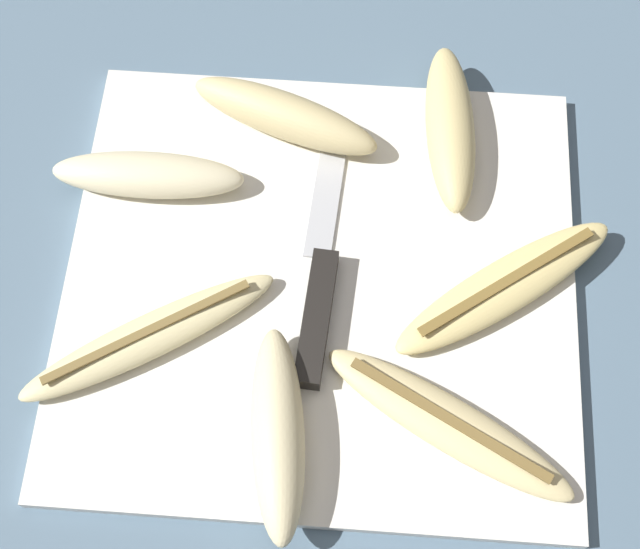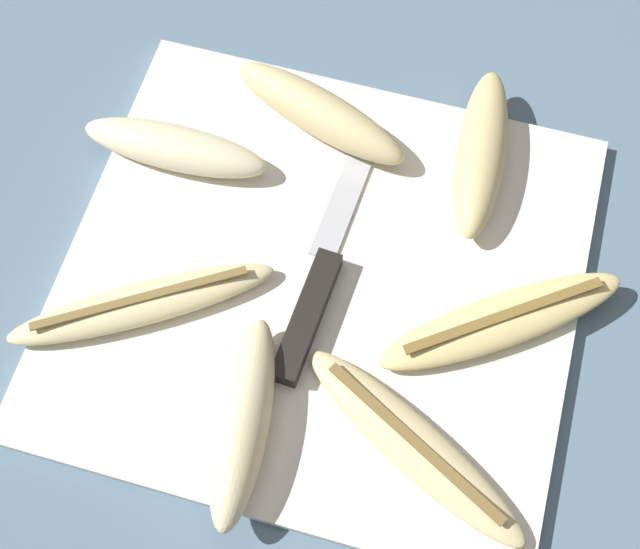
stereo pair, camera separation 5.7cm
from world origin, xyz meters
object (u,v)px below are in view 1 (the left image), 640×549
Objects in this scene: knife at (314,295)px; banana_cream_curved at (278,433)px; banana_ripe_center at (448,423)px; banana_golden_short at (505,283)px; banana_soft_right at (149,336)px; banana_spotted_left at (450,127)px; banana_bright_far at (148,175)px; banana_mellow_near at (285,116)px.

banana_cream_curved is (-0.02, -0.11, 0.01)m from knife.
banana_ripe_center and banana_golden_short have the same top height.
banana_spotted_left is (0.22, 0.20, 0.01)m from banana_soft_right.
banana_ripe_center reaches higher than knife.
knife is at bearing 81.18° from banana_cream_curved.
banana_spotted_left reaches higher than banana_ripe_center.
banana_ripe_center is 0.31m from banana_bright_far.
knife is 1.17× the size of banana_ripe_center.
banana_mellow_near is (-0.04, 0.16, 0.01)m from knife.
knife is 1.43× the size of banana_cream_curved.
knife is at bearing -76.93° from banana_mellow_near.
banana_ripe_center is (0.14, -0.25, -0.01)m from banana_mellow_near.
banana_spotted_left reaches higher than banana_bright_far.
banana_mellow_near is at bearing 93.99° from banana_cream_curved.
banana_mellow_near is 0.22m from banana_soft_right.
knife is 0.14m from banana_ripe_center.
banana_soft_right is at bearing 167.33° from banana_ripe_center.
banana_mellow_near and banana_cream_curved have the same top height.
banana_soft_right and banana_golden_short have the same top height.
banana_spotted_left reaches higher than banana_soft_right.
banana_spotted_left reaches higher than banana_golden_short.
banana_ripe_center is at bearing -37.23° from banana_bright_far.
knife is 0.19m from banana_spotted_left.
banana_ripe_center is 0.12m from banana_golden_short.
banana_bright_far is 0.96× the size of banana_spotted_left.
banana_cream_curved is at bearing -33.65° from banana_soft_right.
banana_ripe_center is 1.04× the size of banana_golden_short.
banana_mellow_near is 1.03× the size of banana_spotted_left.
banana_cream_curved is (-0.12, -0.27, 0.00)m from banana_spotted_left.
banana_bright_far is at bearing -149.28° from banana_mellow_near.
banana_golden_short is at bearing 69.55° from banana_ripe_center.
banana_soft_right is 0.99× the size of banana_ripe_center.
banana_soft_right is at bearing -138.33° from banana_spotted_left.
banana_mellow_near is 0.90× the size of banana_golden_short.
banana_golden_short is at bearing -14.14° from banana_bright_far.
banana_bright_far is (-0.14, 0.09, 0.01)m from knife.
banana_golden_short is 1.17× the size of banana_cream_curved.
knife is 1.40× the size of banana_spotted_left.
banana_mellow_near reaches higher than banana_spotted_left.
banana_cream_curved is at bearing -86.01° from banana_mellow_near.
banana_mellow_near reaches higher than banana_ripe_center.
banana_spotted_left reaches higher than knife.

